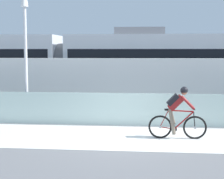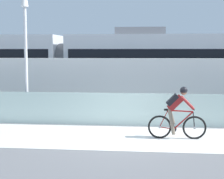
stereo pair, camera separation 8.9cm
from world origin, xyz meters
name	(u,v)px [view 1 (the left image)]	position (x,y,z in m)	size (l,w,h in m)	color
ground_plane	(128,138)	(0.00, 0.00, 0.00)	(200.00, 200.00, 0.00)	slate
bike_path_deck	(128,137)	(0.00, 0.00, 0.01)	(32.00, 3.20, 0.01)	silver
glass_parapet	(131,109)	(0.00, 1.85, 0.59)	(32.00, 0.05, 1.18)	#ADC6C1
concrete_barrier_wall	(133,88)	(0.00, 3.65, 1.19)	(32.00, 0.36, 2.38)	silver
tram_rail_near	(135,107)	(0.00, 6.13, 0.00)	(32.00, 0.08, 0.01)	#595654
tram_rail_far	(136,103)	(0.00, 7.57, 0.00)	(32.00, 0.08, 0.01)	#595654
tram	(64,67)	(-3.60, 6.85, 1.89)	(22.56, 2.54, 3.81)	silver
cyclist_on_bike	(177,113)	(1.51, 0.00, 0.80)	(1.77, 0.58, 1.61)	black
lamp_post_antenna	(25,34)	(-3.93, 2.15, 3.29)	(0.28, 0.28, 5.20)	gray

